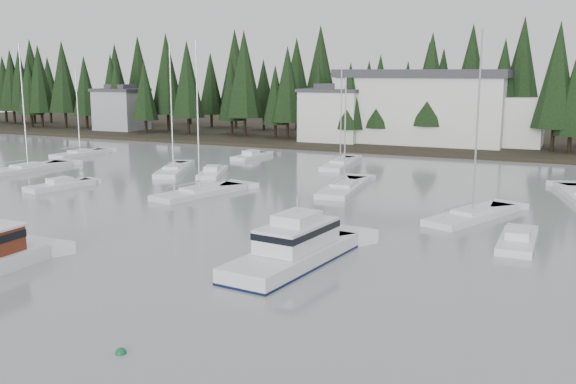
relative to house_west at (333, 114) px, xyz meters
name	(u,v)px	position (x,y,z in m)	size (l,w,h in m)	color
far_shore_land	(470,138)	(18.00, 18.00, -4.65)	(240.00, 54.00, 1.00)	black
conifer_treeline	(458,145)	(18.00, 7.00, -4.65)	(200.00, 22.00, 20.00)	black
house_west	(333,114)	(0.00, 0.00, 0.00)	(9.54, 7.42, 8.75)	silver
house_far_west	(121,108)	(-42.00, 2.00, -0.25)	(8.48, 7.42, 8.25)	#999EA0
harbor_inn	(436,108)	(15.04, 3.34, 1.12)	(29.50, 11.50, 10.90)	silver
cabin_cruiser_center	(294,252)	(19.74, -59.70, -3.96)	(4.71, 11.18, 4.66)	white
sailboat_0	(28,170)	(-22.50, -39.25, -4.58)	(3.55, 10.44, 14.67)	white
sailboat_1	(80,155)	(-26.22, -26.62, -4.59)	(3.34, 8.52, 11.91)	white
sailboat_4	(344,189)	(14.50, -35.86, -4.61)	(3.82, 11.11, 11.16)	white
sailboat_5	(174,171)	(-6.79, -33.23, -4.57)	(6.24, 10.41, 14.80)	white
sailboat_7	(200,194)	(3.25, -43.75, -4.58)	(5.32, 10.03, 14.54)	white
sailboat_10	(472,217)	(27.54, -43.18, -4.57)	(6.25, 10.27, 14.80)	white
sailboat_11	(340,165)	(8.79, -21.01, -4.59)	(3.63, 11.01, 12.27)	white
runabout_0	(60,187)	(-10.96, -46.39, -4.52)	(3.62, 7.05, 1.42)	white
runabout_1	(517,243)	(31.43, -49.85, -4.52)	(2.23, 6.73, 1.42)	white
runabout_3	(251,157)	(-4.04, -19.55, -4.52)	(2.61, 6.90, 1.42)	white
runabout_4	(212,174)	(-1.55, -33.52, -4.52)	(4.44, 7.29, 1.42)	white
mooring_buoy_green	(121,353)	(18.29, -73.77, -4.65)	(0.47, 0.47, 0.47)	#145933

